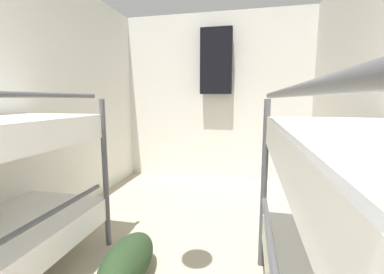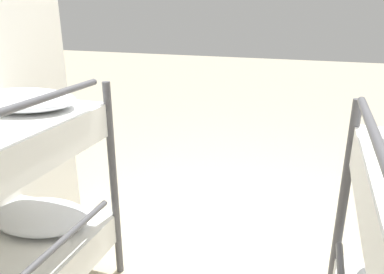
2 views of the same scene
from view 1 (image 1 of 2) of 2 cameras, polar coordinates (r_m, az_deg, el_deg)
wall_left at (r=2.51m, az=-36.27°, el=6.93°), size 0.06×4.40×2.44m
wall_back at (r=3.87m, az=5.14°, el=8.47°), size 2.81×0.06×2.44m
duffel_bag at (r=1.94m, az=-14.19°, el=-25.31°), size 0.28×0.59×0.28m
hanging_coat at (r=3.75m, az=5.39°, el=16.40°), size 0.44×0.12×0.90m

